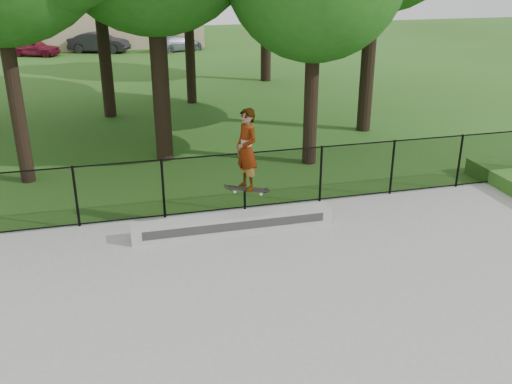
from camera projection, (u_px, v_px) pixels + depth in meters
ground at (331, 357)px, 9.07m from camera, size 100.00×100.00×0.00m
concrete_slab at (331, 355)px, 9.06m from camera, size 14.00×12.00×0.06m
grind_ledge at (234, 223)px, 13.06m from camera, size 4.66×0.40×0.41m
car_a at (34, 47)px, 37.40m from camera, size 3.52×2.49×1.12m
car_b at (99, 43)px, 38.80m from camera, size 3.92×2.61×1.33m
car_c at (178, 43)px, 39.52m from camera, size 3.60×2.58×1.04m
skater_airborne at (247, 151)px, 12.40m from camera, size 0.83×0.76×1.98m
chainlink_fence at (245, 181)px, 14.06m from camera, size 16.06×0.06×1.50m
distant_building at (116, 15)px, 41.85m from camera, size 12.40×6.40×4.30m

